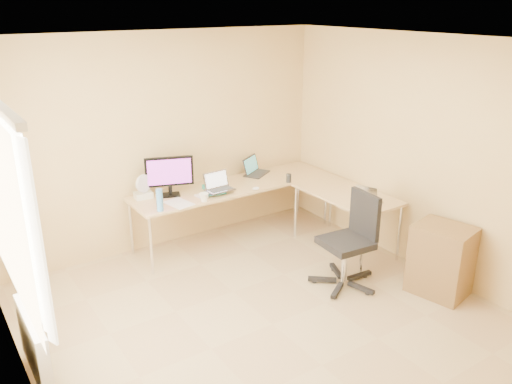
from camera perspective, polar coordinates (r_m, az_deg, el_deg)
floor at (r=5.17m, az=1.79°, el=-14.17°), size 4.50×4.50×0.00m
ceiling at (r=4.28m, az=2.18°, el=15.92°), size 4.50×4.50×0.00m
wall_back at (r=6.44m, az=-9.86°, el=5.34°), size 4.50×0.00×4.50m
wall_left at (r=3.84m, az=-24.61°, el=-6.73°), size 0.00×4.50×4.50m
wall_right at (r=5.98m, az=18.55°, el=3.43°), size 0.00×4.50×4.50m
desk_main at (r=6.72m, az=-2.33°, el=-2.16°), size 2.65×0.70×0.73m
desk_return at (r=6.54m, az=9.64°, el=-3.09°), size 0.70×1.30×0.73m
monitor at (r=6.23m, az=-9.37°, el=1.70°), size 0.59×0.36×0.48m
book_stack at (r=6.38m, az=-4.59°, el=0.30°), size 0.28×0.34×0.05m
laptop_center at (r=6.24m, az=-3.96°, el=1.13°), size 0.34×0.27×0.21m
laptop_black at (r=6.95m, az=0.08°, el=2.87°), size 0.46×0.43×0.23m
keyboard at (r=6.31m, az=-4.91°, el=-0.08°), size 0.41×0.15×0.02m
mouse at (r=6.41m, az=-0.01°, el=0.40°), size 0.10×0.08×0.03m
mug at (r=6.05m, az=-5.67°, el=-0.59°), size 0.13×0.13×0.10m
cd_stack at (r=6.18m, az=-5.52°, el=-0.50°), size 0.11×0.11×0.03m
water_bottle at (r=5.83m, az=-10.42°, el=-0.86°), size 0.08×0.08×0.25m
papers at (r=6.04m, az=-8.36°, el=-1.22°), size 0.29×0.36×0.01m
white_box at (r=6.28m, az=-12.14°, el=-0.33°), size 0.21×0.16×0.07m
desk_fan at (r=6.24m, az=-12.20°, el=0.51°), size 0.27×0.27×0.27m
black_cup at (r=6.67m, az=3.57°, el=1.52°), size 0.08×0.08×0.11m
laptop_return at (r=6.06m, az=12.28°, el=-0.40°), size 0.38×0.34×0.21m
office_chair at (r=5.66m, az=9.70°, el=-5.42°), size 0.67×0.67×1.03m
cabinet at (r=5.82m, az=19.43°, el=-7.11°), size 0.57×0.65×0.78m
radiator at (r=4.66m, az=-22.93°, el=-15.10°), size 0.09×0.80×0.55m
window at (r=4.12m, az=-25.45°, el=-1.27°), size 0.10×1.80×1.40m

